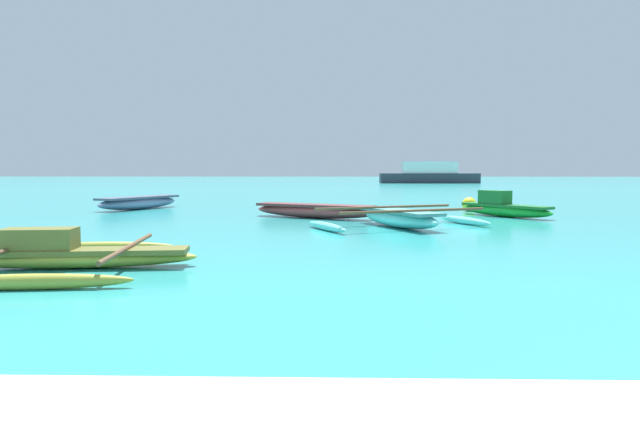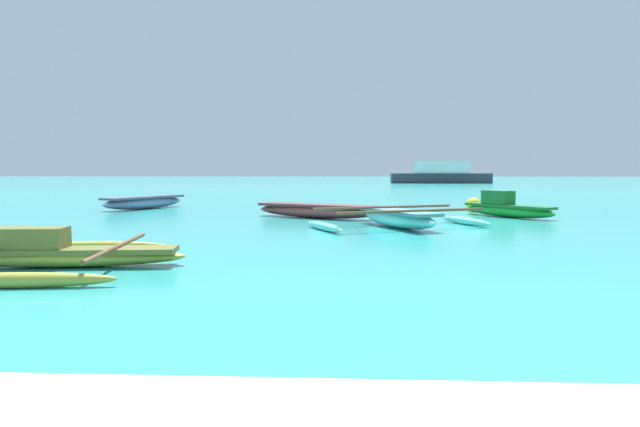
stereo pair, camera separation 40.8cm
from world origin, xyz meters
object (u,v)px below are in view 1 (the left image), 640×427
Objects in this scene: moored_boat_2 at (314,210)px; moored_boat_4 at (503,207)px; moored_boat_0 at (68,255)px; moored_boat_3 at (139,202)px; distant_ferry at (429,174)px; mooring_buoy_0 at (469,204)px; moored_boat_1 at (399,218)px.

moored_boat_4 is at bearing 34.67° from moored_boat_2.
moored_boat_3 is at bearing 97.84° from moored_boat_0.
moored_boat_3 is 1.23× the size of moored_boat_4.
distant_ferry is (11.10, 45.95, 0.73)m from moored_boat_2.
mooring_buoy_0 is (12.12, -0.74, -0.01)m from moored_boat_3.
moored_boat_3 is at bearing -138.30° from moored_boat_4.
moored_boat_1 is 0.45× the size of distant_ferry.
moored_boat_2 is 1.30× the size of moored_boat_4.
moored_boat_2 is at bearing -103.58° from distant_ferry.
moored_boat_2 is at bearing 62.58° from moored_boat_0.
distant_ferry is at bearing 2.38° from moored_boat_3.
moored_boat_4 reaches higher than mooring_buoy_0.
moored_boat_2 is 5.99m from moored_boat_4.
moored_boat_2 is at bearing -93.78° from moored_boat_3.
moored_boat_2 is 47.27m from distant_ferry.
moored_boat_0 reaches higher than mooring_buoy_0.
moored_boat_1 is 9.63× the size of mooring_buoy_0.
moored_boat_0 is 9.61m from moored_boat_2.
moored_boat_1 is at bearing 40.93° from moored_boat_0.
moored_boat_1 is 11.07m from moored_boat_3.
distant_ferry is at bearing 104.71° from moored_boat_2.
moored_boat_4 is at bearing 108.44° from moored_boat_1.
mooring_buoy_0 is (8.82, 11.97, 0.05)m from moored_boat_0.
moored_boat_3 is 12.14m from mooring_buoy_0.
distant_ferry reaches higher than moored_boat_0.
moored_boat_4 is 45.58m from distant_ferry.
moored_boat_2 is 6.19m from mooring_buoy_0.
mooring_buoy_0 is at bearing 46.91° from moored_boat_0.
moored_boat_1 is 1.19× the size of moored_boat_2.
distant_ferry is (5.68, 42.97, 0.72)m from mooring_buoy_0.
moored_boat_4 is 0.29× the size of distant_ferry.
distant_ferry reaches higher than moored_boat_1.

